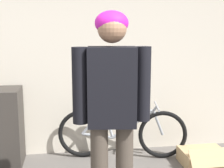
% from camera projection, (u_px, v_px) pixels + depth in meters
% --- Properties ---
extents(wall_back, '(8.00, 0.07, 2.60)m').
position_uv_depth(wall_back, '(79.00, 54.00, 3.97)').
color(wall_back, beige).
rests_on(wall_back, ground_plane).
extents(person, '(0.63, 0.28, 1.76)m').
position_uv_depth(person, '(112.00, 100.00, 2.49)').
color(person, '#4C4238').
rests_on(person, ground_plane).
extents(bicycle, '(1.61, 0.48, 0.69)m').
position_uv_depth(bicycle, '(122.00, 133.00, 3.92)').
color(bicycle, black).
rests_on(bicycle, ground_plane).
extents(cardboard_box, '(0.52, 0.48, 0.26)m').
position_uv_depth(cardboard_box, '(203.00, 157.00, 3.76)').
color(cardboard_box, tan).
rests_on(cardboard_box, ground_plane).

